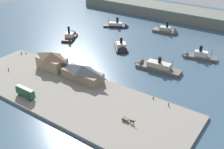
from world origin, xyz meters
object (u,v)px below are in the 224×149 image
(ferry_shed_customs_shed, at_px, (52,60))
(ferry_outer_harbor, at_px, (196,56))
(pedestrian_by_tram, at_px, (21,53))
(street_tram, at_px, (25,92))
(horse_cart, at_px, (128,120))
(pedestrian_standing_center, at_px, (169,104))
(pedestrian_near_east_shed, at_px, (8,69))
(ferry_approaching_west, at_px, (153,66))
(ferry_departing_north, at_px, (118,25))
(mooring_post_west, at_px, (26,53))
(ferry_approaching_east, at_px, (71,36))
(mooring_post_center_west, at_px, (153,98))
(ferry_shed_central_terminal, at_px, (82,72))
(ferry_moored_west, at_px, (168,31))
(ferry_moored_east, at_px, (122,48))

(ferry_shed_customs_shed, xyz_separation_m, ferry_outer_harbor, (54.54, 55.91, -4.33))
(pedestrian_by_tram, bearing_deg, street_tram, -36.50)
(horse_cart, relative_size, pedestrian_standing_center, 3.54)
(street_tram, height_order, pedestrian_near_east_shed, street_tram)
(ferry_approaching_west, bearing_deg, ferry_outer_harbor, 62.24)
(pedestrian_near_east_shed, xyz_separation_m, ferry_departing_north, (6.40, 89.09, -0.70))
(mooring_post_west, height_order, ferry_outer_harbor, ferry_outer_harbor)
(horse_cart, relative_size, ferry_outer_harbor, 0.27)
(ferry_shed_customs_shed, height_order, pedestrian_near_east_shed, ferry_shed_customs_shed)
(pedestrian_by_tram, bearing_deg, ferry_approaching_east, 84.69)
(ferry_approaching_east, bearing_deg, ferry_shed_customs_shed, -59.00)
(ferry_departing_north, bearing_deg, pedestrian_standing_center, -44.92)
(horse_cart, xyz_separation_m, mooring_post_center_west, (0.53, 18.85, -0.48))
(ferry_shed_central_terminal, xyz_separation_m, pedestrian_near_east_shed, (-35.99, -14.24, -2.95))
(ferry_shed_central_terminal, distance_m, horse_cart, 37.13)
(ferry_shed_customs_shed, bearing_deg, street_tram, -68.27)
(ferry_approaching_east, relative_size, ferry_outer_harbor, 0.84)
(ferry_shed_customs_shed, relative_size, mooring_post_center_west, 16.67)
(ferry_moored_west, bearing_deg, ferry_outer_harbor, -43.61)
(mooring_post_west, xyz_separation_m, ferry_departing_north, (15.52, 70.79, -0.36))
(ferry_shed_customs_shed, height_order, ferry_departing_north, ferry_shed_customs_shed)
(mooring_post_west, bearing_deg, horse_cart, -13.15)
(ferry_shed_customs_shed, relative_size, ferry_outer_harbor, 0.74)
(ferry_shed_customs_shed, bearing_deg, ferry_outer_harbor, 45.71)
(street_tram, bearing_deg, ferry_approaching_west, 60.70)
(ferry_shed_central_terminal, relative_size, ferry_moored_east, 1.25)
(ferry_departing_north, distance_m, ferry_outer_harbor, 67.08)
(ferry_moored_west, distance_m, ferry_outer_harbor, 40.92)
(street_tram, distance_m, ferry_approaching_west, 63.63)
(pedestrian_standing_center, distance_m, ferry_approaching_east, 92.37)
(street_tram, relative_size, ferry_departing_north, 0.51)
(ferry_shed_customs_shed, bearing_deg, ferry_departing_north, 97.47)
(horse_cart, height_order, ferry_moored_east, ferry_moored_east)
(ferry_moored_west, bearing_deg, ferry_moored_east, -103.27)
(mooring_post_west, relative_size, ferry_departing_north, 0.05)
(pedestrian_by_tram, distance_m, ferry_approaching_east, 37.04)
(pedestrian_by_tram, distance_m, ferry_approaching_west, 73.64)
(mooring_post_west, xyz_separation_m, ferry_moored_east, (40.11, 37.11, -0.42))
(pedestrian_by_tram, relative_size, ferry_approaching_east, 0.10)
(mooring_post_center_west, height_order, ferry_moored_east, ferry_moored_east)
(ferry_departing_north, xyz_separation_m, ferry_moored_west, (34.72, 9.29, 0.07))
(ferry_shed_central_terminal, distance_m, ferry_moored_west, 84.38)
(ferry_moored_east, distance_m, ferry_approaching_west, 28.45)
(ferry_moored_west, bearing_deg, horse_cart, -73.63)
(ferry_moored_west, bearing_deg, mooring_post_center_west, -69.70)
(ferry_departing_north, relative_size, ferry_outer_harbor, 0.93)
(ferry_shed_central_terminal, bearing_deg, ferry_approaching_west, 54.96)
(ferry_departing_north, height_order, ferry_approaching_west, ferry_approaching_west)
(ferry_shed_central_terminal, xyz_separation_m, pedestrian_standing_center, (41.92, 3.52, -3.03))
(horse_cart, xyz_separation_m, ferry_moored_west, (-28.96, 98.59, -0.77))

